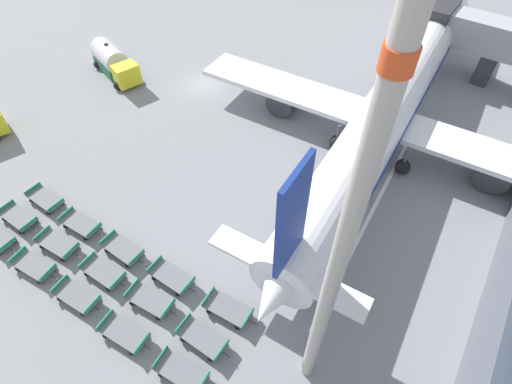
{
  "coord_description": "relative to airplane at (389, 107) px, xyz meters",
  "views": [
    {
      "loc": [
        24.32,
        -27.05,
        24.12
      ],
      "look_at": [
        13.5,
        -10.64,
        1.62
      ],
      "focal_mm": 28.0,
      "sensor_mm": 36.0,
      "label": 1
    }
  ],
  "objects": [
    {
      "name": "baggage_dolly_row_mid_a_col_d",
      "position": [
        -6.17,
        -23.52,
        -2.85
      ],
      "size": [
        3.75,
        1.75,
        0.92
      ],
      "color": "slate",
      "rests_on": "ground_plane"
    },
    {
      "name": "airplane",
      "position": [
        0.0,
        0.0,
        0.0
      ],
      "size": [
        35.09,
        44.93,
        12.32
      ],
      "color": "white",
      "rests_on": "ground_plane"
    },
    {
      "name": "baggage_dolly_row_mid_a_col_c",
      "position": [
        -10.2,
        -23.76,
        -2.85
      ],
      "size": [
        3.71,
        1.61,
        0.92
      ],
      "color": "slate",
      "rests_on": "ground_plane"
    },
    {
      "name": "baggage_dolly_row_mid_a_col_e",
      "position": [
        -1.88,
        -23.6,
        -2.85
      ],
      "size": [
        3.7,
        1.58,
        0.92
      ],
      "color": "slate",
      "rests_on": "ground_plane"
    },
    {
      "name": "baggage_dolly_row_mid_b_col_e",
      "position": [
        -1.69,
        -21.27,
        -2.85
      ],
      "size": [
        3.74,
        1.72,
        0.92
      ],
      "color": "slate",
      "rests_on": "ground_plane"
    },
    {
      "name": "baggage_dolly_row_mid_b_col_a",
      "position": [
        -18.84,
        -21.78,
        -2.85
      ],
      "size": [
        3.72,
        1.63,
        0.92
      ],
      "color": "slate",
      "rests_on": "ground_plane"
    },
    {
      "name": "baggage_dolly_row_mid_a_col_b",
      "position": [
        -14.61,
        -23.98,
        -2.85
      ],
      "size": [
        3.74,
        1.71,
        0.92
      ],
      "color": "slate",
      "rests_on": "ground_plane"
    },
    {
      "name": "baggage_dolly_row_near_col_d",
      "position": [
        -5.99,
        -25.95,
        -2.85
      ],
      "size": [
        3.75,
        1.73,
        0.92
      ],
      "color": "slate",
      "rests_on": "ground_plane"
    },
    {
      "name": "baggage_dolly_row_near_col_c",
      "position": [
        -10.29,
        -25.9,
        -2.85
      ],
      "size": [
        3.74,
        1.71,
        0.92
      ],
      "color": "slate",
      "rests_on": "ground_plane"
    },
    {
      "name": "baggage_dolly_row_mid_a_col_a",
      "position": [
        -19.01,
        -24.04,
        -2.85
      ],
      "size": [
        3.71,
        1.6,
        0.92
      ],
      "color": "slate",
      "rests_on": "ground_plane"
    },
    {
      "name": "baggage_dolly_row_near_col_b",
      "position": [
        -14.5,
        -26.01,
        -2.85
      ],
      "size": [
        3.75,
        1.75,
        0.92
      ],
      "color": "slate",
      "rests_on": "ground_plane"
    },
    {
      "name": "baggage_dolly_row_near_col_e",
      "position": [
        -1.66,
        -25.76,
        -2.85
      ],
      "size": [
        3.75,
        1.75,
        0.92
      ],
      "color": "slate",
      "rests_on": "ground_plane"
    },
    {
      "name": "baggage_dolly_row_mid_b_col_c",
      "position": [
        -10.45,
        -21.76,
        -2.85
      ],
      "size": [
        3.72,
        1.62,
        0.92
      ],
      "color": "slate",
      "rests_on": "ground_plane"
    },
    {
      "name": "baggage_dolly_row_mid_b_col_d",
      "position": [
        -6.16,
        -21.5,
        -2.85
      ],
      "size": [
        3.7,
        1.58,
        0.92
      ],
      "color": "slate",
      "rests_on": "ground_plane"
    },
    {
      "name": "ground_plane",
      "position": [
        -18.52,
        -2.37,
        -3.32
      ],
      "size": [
        500.0,
        500.0,
        0.0
      ],
      "primitive_type": "plane",
      "color": "gray"
    },
    {
      "name": "stand_guidance_stripe",
      "position": [
        2.82,
        -9.51,
        -3.32
      ],
      "size": [
        1.25,
        20.09,
        0.01
      ],
      "color": "white",
      "rests_on": "ground_plane"
    },
    {
      "name": "baggage_dolly_row_mid_b_col_b",
      "position": [
        -14.65,
        -21.89,
        -2.85
      ],
      "size": [
        3.73,
        1.67,
        0.92
      ],
      "color": "slate",
      "rests_on": "ground_plane"
    },
    {
      "name": "apron_light_mast",
      "position": [
        4.14,
        -21.62,
        10.33
      ],
      "size": [
        2.0,
        0.78,
        25.12
      ],
      "color": "#ADA89E",
      "rests_on": "ground_plane"
    },
    {
      "name": "fuel_tanker_secondary",
      "position": [
        -27.94,
        -5.82,
        -2.02
      ],
      "size": [
        7.51,
        4.67,
        3.14
      ],
      "color": "yellow",
      "rests_on": "ground_plane"
    }
  ]
}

